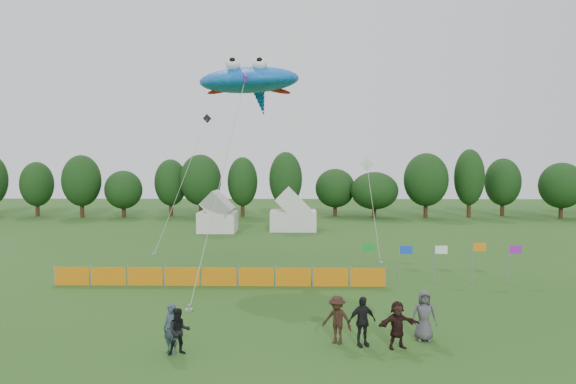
{
  "coord_description": "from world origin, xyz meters",
  "views": [
    {
      "loc": [
        0.46,
        -18.92,
        6.51
      ],
      "look_at": [
        0.0,
        6.0,
        5.2
      ],
      "focal_mm": 32.0,
      "sensor_mm": 36.0,
      "label": 1
    }
  ],
  "objects_px": {
    "tent_left": "(218,215)",
    "spectator_d": "(362,321)",
    "spectator_a": "(171,329)",
    "spectator_b": "(179,331)",
    "tent_right": "(293,214)",
    "barrier_fence": "(219,277)",
    "spectator_e": "(424,315)",
    "spectator_f": "(397,325)",
    "stingray_kite": "(250,82)",
    "spectator_c": "(337,320)"
  },
  "relations": [
    {
      "from": "spectator_b",
      "to": "spectator_f",
      "type": "xyz_separation_m",
      "value": [
        7.62,
        0.73,
        0.04
      ]
    },
    {
      "from": "spectator_f",
      "to": "spectator_a",
      "type": "bearing_deg",
      "value": 169.0
    },
    {
      "from": "spectator_a",
      "to": "stingray_kite",
      "type": "xyz_separation_m",
      "value": [
        1.3,
        15.8,
        11.01
      ]
    },
    {
      "from": "tent_right",
      "to": "spectator_b",
      "type": "distance_m",
      "value": 33.95
    },
    {
      "from": "spectator_b",
      "to": "barrier_fence",
      "type": "bearing_deg",
      "value": 70.59
    },
    {
      "from": "spectator_c",
      "to": "spectator_d",
      "type": "height_order",
      "value": "spectator_d"
    },
    {
      "from": "spectator_b",
      "to": "stingray_kite",
      "type": "bearing_deg",
      "value": 66.07
    },
    {
      "from": "tent_right",
      "to": "spectator_a",
      "type": "height_order",
      "value": "tent_right"
    },
    {
      "from": "tent_left",
      "to": "spectator_e",
      "type": "relative_size",
      "value": 1.94
    },
    {
      "from": "spectator_c",
      "to": "stingray_kite",
      "type": "distance_m",
      "value": 18.92
    },
    {
      "from": "spectator_c",
      "to": "barrier_fence",
      "type": "bearing_deg",
      "value": 151.5
    },
    {
      "from": "barrier_fence",
      "to": "spectator_f",
      "type": "xyz_separation_m",
      "value": [
        7.78,
        -9.27,
        0.34
      ]
    },
    {
      "from": "tent_right",
      "to": "spectator_f",
      "type": "bearing_deg",
      "value": -83.15
    },
    {
      "from": "spectator_b",
      "to": "spectator_d",
      "type": "relative_size",
      "value": 0.89
    },
    {
      "from": "tent_left",
      "to": "tent_right",
      "type": "height_order",
      "value": "tent_right"
    },
    {
      "from": "tent_right",
      "to": "spectator_e",
      "type": "relative_size",
      "value": 2.44
    },
    {
      "from": "spectator_f",
      "to": "stingray_kite",
      "type": "relative_size",
      "value": 0.09
    },
    {
      "from": "barrier_fence",
      "to": "spectator_c",
      "type": "relative_size",
      "value": 10.15
    },
    {
      "from": "spectator_a",
      "to": "spectator_c",
      "type": "xyz_separation_m",
      "value": [
        5.81,
        1.06,
        0.03
      ]
    },
    {
      "from": "spectator_b",
      "to": "spectator_d",
      "type": "distance_m",
      "value": 6.47
    },
    {
      "from": "tent_right",
      "to": "spectator_f",
      "type": "xyz_separation_m",
      "value": [
        3.97,
        -33.02,
        -0.8
      ]
    },
    {
      "from": "spectator_b",
      "to": "stingray_kite",
      "type": "distance_m",
      "value": 19.4
    },
    {
      "from": "spectator_d",
      "to": "spectator_e",
      "type": "bearing_deg",
      "value": -4.02
    },
    {
      "from": "spectator_f",
      "to": "stingray_kite",
      "type": "distance_m",
      "value": 19.89
    },
    {
      "from": "tent_right",
      "to": "spectator_d",
      "type": "height_order",
      "value": "tent_right"
    },
    {
      "from": "spectator_a",
      "to": "spectator_e",
      "type": "xyz_separation_m",
      "value": [
        9.06,
        1.45,
        0.09
      ]
    },
    {
      "from": "spectator_e",
      "to": "tent_left",
      "type": "bearing_deg",
      "value": 115.06
    },
    {
      "from": "barrier_fence",
      "to": "tent_right",
      "type": "bearing_deg",
      "value": 80.89
    },
    {
      "from": "spectator_a",
      "to": "spectator_b",
      "type": "height_order",
      "value": "spectator_a"
    },
    {
      "from": "barrier_fence",
      "to": "spectator_b",
      "type": "xyz_separation_m",
      "value": [
        0.16,
        -10.0,
        0.3
      ]
    },
    {
      "from": "spectator_a",
      "to": "spectator_e",
      "type": "bearing_deg",
      "value": 31.86
    },
    {
      "from": "spectator_b",
      "to": "spectator_e",
      "type": "bearing_deg",
      "value": -10.2
    },
    {
      "from": "spectator_c",
      "to": "spectator_f",
      "type": "bearing_deg",
      "value": 16.83
    },
    {
      "from": "barrier_fence",
      "to": "spectator_b",
      "type": "distance_m",
      "value": 10.0
    },
    {
      "from": "spectator_a",
      "to": "spectator_d",
      "type": "bearing_deg",
      "value": 29.81
    },
    {
      "from": "tent_left",
      "to": "tent_right",
      "type": "distance_m",
      "value": 7.47
    },
    {
      "from": "spectator_f",
      "to": "tent_right",
      "type": "bearing_deg",
      "value": 81.39
    },
    {
      "from": "spectator_b",
      "to": "spectator_e",
      "type": "relative_size",
      "value": 0.85
    },
    {
      "from": "spectator_d",
      "to": "tent_right",
      "type": "bearing_deg",
      "value": 76.0
    },
    {
      "from": "barrier_fence",
      "to": "spectator_c",
      "type": "xyz_separation_m",
      "value": [
        5.67,
        -8.83,
        0.38
      ]
    },
    {
      "from": "tent_left",
      "to": "spectator_b",
      "type": "height_order",
      "value": "tent_left"
    },
    {
      "from": "tent_left",
      "to": "tent_right",
      "type": "relative_size",
      "value": 0.79
    },
    {
      "from": "barrier_fence",
      "to": "spectator_c",
      "type": "bearing_deg",
      "value": -57.27
    },
    {
      "from": "barrier_fence",
      "to": "stingray_kite",
      "type": "relative_size",
      "value": 0.94
    },
    {
      "from": "spectator_c",
      "to": "stingray_kite",
      "type": "bearing_deg",
      "value": 135.79
    },
    {
      "from": "tent_left",
      "to": "spectator_d",
      "type": "distance_m",
      "value": 33.12
    },
    {
      "from": "spectator_a",
      "to": "spectator_c",
      "type": "bearing_deg",
      "value": 33.1
    },
    {
      "from": "spectator_a",
      "to": "spectator_b",
      "type": "xyz_separation_m",
      "value": [
        0.29,
        -0.11,
        -0.05
      ]
    },
    {
      "from": "spectator_b",
      "to": "spectator_f",
      "type": "height_order",
      "value": "spectator_f"
    },
    {
      "from": "spectator_e",
      "to": "tent_right",
      "type": "bearing_deg",
      "value": 102.11
    }
  ]
}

